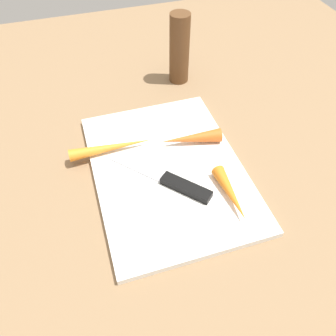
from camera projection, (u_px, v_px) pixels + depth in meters
name	position (u px, v px, depth m)	size (l,w,h in m)	color
ground_plane	(168.00, 172.00, 0.62)	(1.40, 1.40, 0.00)	#8C6D4C
cutting_board	(168.00, 170.00, 0.61)	(0.36, 0.26, 0.01)	white
knife	(179.00, 185.00, 0.58)	(0.16, 0.15, 0.01)	#B7B7BC
carrot_medium	(191.00, 138.00, 0.64)	(0.03, 0.03, 0.11)	orange
carrot_shortest	(231.00, 194.00, 0.56)	(0.02, 0.02, 0.11)	orange
carrot_longest	(111.00, 147.00, 0.63)	(0.02, 0.02, 0.15)	orange
pepper_grinder	(179.00, 49.00, 0.75)	(0.04, 0.04, 0.16)	brown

